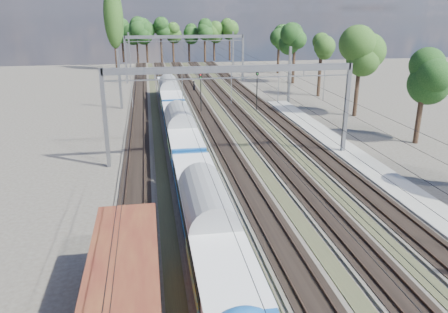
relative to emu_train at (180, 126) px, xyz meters
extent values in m
cube|color=#47423A|center=(-4.50, 10.98, -2.45)|extent=(3.00, 130.00, 0.15)
cube|color=black|center=(-4.50, 10.98, -2.35)|extent=(2.50, 130.00, 0.06)
cube|color=#473326|center=(-5.22, 10.98, -2.25)|extent=(0.08, 130.00, 0.14)
cube|color=#473326|center=(-3.78, 10.98, -2.25)|extent=(0.08, 130.00, 0.14)
cube|color=#47423A|center=(0.00, 10.98, -2.45)|extent=(3.00, 130.00, 0.15)
cube|color=black|center=(0.00, 10.98, -2.35)|extent=(2.50, 130.00, 0.06)
cube|color=#473326|center=(-0.72, 10.98, -2.25)|extent=(0.08, 130.00, 0.14)
cube|color=#473326|center=(0.72, 10.98, -2.25)|extent=(0.08, 130.00, 0.14)
cube|color=#47423A|center=(4.50, 10.98, -2.45)|extent=(3.00, 130.00, 0.15)
cube|color=black|center=(4.50, 10.98, -2.35)|extent=(2.50, 130.00, 0.06)
cube|color=#473326|center=(3.78, 10.98, -2.25)|extent=(0.08, 130.00, 0.14)
cube|color=#473326|center=(5.22, 10.98, -2.25)|extent=(0.08, 130.00, 0.14)
cube|color=#47423A|center=(9.00, 10.98, -2.45)|extent=(3.00, 130.00, 0.15)
cube|color=black|center=(9.00, 10.98, -2.35)|extent=(2.50, 130.00, 0.06)
cube|color=#473326|center=(8.28, 10.98, -2.25)|extent=(0.08, 130.00, 0.14)
cube|color=#473326|center=(9.72, 10.98, -2.25)|extent=(0.08, 130.00, 0.14)
cube|color=#47423A|center=(13.50, 10.98, -2.45)|extent=(3.00, 130.00, 0.15)
cube|color=black|center=(13.50, 10.98, -2.35)|extent=(2.50, 130.00, 0.06)
cube|color=#473326|center=(12.78, 10.98, -2.25)|extent=(0.08, 130.00, 0.14)
cube|color=#473326|center=(14.22, 10.98, -2.25)|extent=(0.08, 130.00, 0.14)
cube|color=#353122|center=(-2.25, 10.98, -2.50)|extent=(1.10, 130.00, 0.05)
cube|color=#353122|center=(2.25, 10.98, -2.50)|extent=(1.10, 130.00, 0.05)
cube|color=#353122|center=(6.75, 10.98, -2.50)|extent=(1.10, 130.00, 0.05)
cube|color=#353122|center=(11.25, 10.98, -2.50)|extent=(1.10, 130.00, 0.05)
cube|color=gray|center=(16.50, -14.02, -2.37)|extent=(3.00, 70.00, 0.30)
cube|color=gray|center=(-7.00, -4.02, 1.98)|extent=(0.35, 0.35, 9.00)
cube|color=gray|center=(16.00, -4.02, 1.98)|extent=(0.35, 0.35, 9.00)
cube|color=gray|center=(4.50, -4.02, 6.18)|extent=(23.00, 0.35, 0.60)
cube|color=gray|center=(-7.00, 43.98, 1.98)|extent=(0.35, 0.35, 9.00)
cube|color=gray|center=(16.00, 43.98, 1.98)|extent=(0.35, 0.35, 9.00)
cube|color=gray|center=(4.50, 43.98, 6.18)|extent=(23.00, 0.35, 0.60)
cube|color=gray|center=(-7.00, 20.98, 1.73)|extent=(0.35, 0.35, 8.50)
cube|color=gray|center=(-7.00, 65.98, 1.73)|extent=(0.35, 0.35, 8.50)
cube|color=gray|center=(18.30, 20.98, 1.73)|extent=(0.35, 0.35, 8.50)
cube|color=gray|center=(18.30, 65.98, 1.73)|extent=(0.35, 0.35, 8.50)
cylinder|color=black|center=(-4.50, 10.98, 2.98)|extent=(0.03, 130.00, 0.03)
cylinder|color=black|center=(-4.50, 10.98, 4.08)|extent=(0.03, 130.00, 0.03)
cylinder|color=black|center=(0.00, 10.98, 2.98)|extent=(0.03, 130.00, 0.03)
cylinder|color=black|center=(0.00, 10.98, 4.08)|extent=(0.03, 130.00, 0.03)
cylinder|color=black|center=(4.50, 10.98, 2.98)|extent=(0.03, 130.00, 0.03)
cylinder|color=black|center=(4.50, 10.98, 4.08)|extent=(0.03, 130.00, 0.03)
cylinder|color=black|center=(9.00, 10.98, 2.98)|extent=(0.03, 130.00, 0.03)
cylinder|color=black|center=(9.00, 10.98, 4.08)|extent=(0.03, 130.00, 0.03)
cylinder|color=black|center=(13.50, 10.98, 2.98)|extent=(0.03, 130.00, 0.03)
cylinder|color=black|center=(13.50, 10.98, 4.08)|extent=(0.03, 130.00, 0.03)
cylinder|color=black|center=(-9.18, 79.95, 0.79)|extent=(0.56, 0.56, 6.63)
sphere|color=#143513|center=(-9.18, 79.95, 6.10)|extent=(4.53, 4.53, 4.53)
cylinder|color=black|center=(-6.34, 77.37, 0.34)|extent=(0.56, 0.56, 5.73)
sphere|color=#143513|center=(-6.34, 77.37, 4.93)|extent=(4.85, 4.85, 4.85)
cylinder|color=black|center=(-2.00, 79.66, 0.37)|extent=(0.56, 0.56, 5.78)
sphere|color=#143513|center=(-2.00, 79.66, 4.99)|extent=(4.69, 4.69, 4.69)
cylinder|color=black|center=(1.34, 77.74, 1.11)|extent=(0.56, 0.56, 7.26)
sphere|color=#143513|center=(1.34, 77.74, 6.91)|extent=(4.68, 4.68, 4.68)
cylinder|color=black|center=(5.08, 79.47, 0.47)|extent=(0.56, 0.56, 5.99)
sphere|color=#143513|center=(5.08, 79.47, 5.26)|extent=(3.99, 3.99, 3.99)
cylinder|color=black|center=(9.01, 79.53, 0.95)|extent=(0.56, 0.56, 6.95)
sphere|color=#143513|center=(9.01, 79.53, 6.50)|extent=(4.00, 4.00, 4.00)
cylinder|color=black|center=(11.78, 78.80, 0.74)|extent=(0.56, 0.56, 6.53)
sphere|color=#143513|center=(11.78, 78.80, 5.96)|extent=(3.86, 3.86, 3.86)
cylinder|color=black|center=(15.19, 77.93, 0.77)|extent=(0.56, 0.56, 6.58)
sphere|color=#143513|center=(15.19, 77.93, 6.03)|extent=(4.97, 4.97, 4.97)
cylinder|color=black|center=(18.82, 76.70, 0.31)|extent=(0.56, 0.56, 5.66)
sphere|color=#143513|center=(18.82, 76.70, 4.83)|extent=(4.91, 4.91, 4.91)
cylinder|color=black|center=(24.08, -1.25, 0.29)|extent=(0.56, 0.56, 5.63)
sphere|color=#143513|center=(24.08, -1.25, 4.80)|extent=(3.88, 3.88, 3.88)
cylinder|color=black|center=(24.15, 13.79, 0.39)|extent=(0.56, 0.56, 5.83)
sphere|color=#143513|center=(24.15, 13.79, 5.05)|extent=(4.74, 4.74, 4.74)
cylinder|color=black|center=(25.19, 24.93, 0.30)|extent=(0.56, 0.56, 5.66)
sphere|color=#143513|center=(25.19, 24.93, 4.83)|extent=(4.71, 4.71, 4.71)
cylinder|color=black|center=(25.23, 39.49, 0.02)|extent=(0.56, 0.56, 5.08)
sphere|color=#143513|center=(25.23, 39.49, 4.08)|extent=(4.23, 4.23, 4.23)
cylinder|color=black|center=(24.72, 52.13, 0.40)|extent=(0.56, 0.56, 5.85)
sphere|color=#143513|center=(24.72, 52.13, 5.08)|extent=(3.43, 3.43, 3.43)
cylinder|color=black|center=(-10.00, 63.98, 5.48)|extent=(0.70, 0.70, 16.00)
ellipsoid|color=#254E1A|center=(-10.00, 63.98, 9.48)|extent=(4.40, 4.40, 14.08)
cube|color=black|center=(0.00, -13.20, -1.97)|extent=(2.01, 3.01, 0.80)
cube|color=#0F478F|center=(0.00, -20.23, -0.47)|extent=(2.81, 20.09, 1.91)
cube|color=silver|center=(0.00, -20.23, 0.04)|extent=(2.89, 19.29, 0.95)
cube|color=black|center=(1.45, -20.23, 0.04)|extent=(0.04, 17.08, 0.70)
cube|color=yellow|center=(0.00, -24.65, -0.97)|extent=(2.91, 5.63, 0.70)
cylinder|color=gray|center=(0.00, -20.23, 0.49)|extent=(2.85, 20.09, 2.85)
cube|color=black|center=(0.00, -6.57, -1.97)|extent=(2.01, 3.01, 0.80)
cube|color=black|center=(0.00, 7.49, -1.97)|extent=(2.01, 3.01, 0.80)
cube|color=#0F478F|center=(0.00, 0.46, -0.47)|extent=(2.81, 20.09, 1.91)
cube|color=silver|center=(0.00, 0.46, 0.04)|extent=(2.89, 19.29, 0.95)
cube|color=black|center=(1.45, 0.46, 0.04)|extent=(0.04, 17.08, 0.70)
cube|color=yellow|center=(0.00, -3.96, -0.97)|extent=(2.91, 5.63, 0.70)
cylinder|color=gray|center=(0.00, 0.46, 0.49)|extent=(2.85, 20.09, 2.85)
cube|color=black|center=(0.00, 14.12, -1.97)|extent=(2.01, 3.01, 0.80)
cube|color=black|center=(0.00, 28.19, -1.97)|extent=(2.01, 3.01, 0.80)
cube|color=#0F478F|center=(0.00, 21.16, -0.47)|extent=(2.81, 20.09, 1.91)
cube|color=silver|center=(0.00, 21.16, 0.04)|extent=(2.89, 19.29, 0.95)
cube|color=black|center=(1.45, 21.16, 0.04)|extent=(0.04, 17.08, 0.70)
cube|color=yellow|center=(0.00, 16.74, -0.97)|extent=(2.91, 5.63, 0.70)
cylinder|color=gray|center=(0.00, 21.16, 0.49)|extent=(2.85, 20.09, 2.85)
cube|color=black|center=(-4.50, -23.48, -2.01)|extent=(2.06, 2.68, 0.72)
cube|color=#521815|center=(-4.50, -28.54, 1.29)|extent=(2.99, 14.44, 0.12)
imported|color=black|center=(4.93, 32.99, -1.58)|extent=(0.64, 0.79, 1.88)
cylinder|color=black|center=(4.13, 16.59, -0.15)|extent=(0.13, 0.13, 4.74)
cube|color=black|center=(4.13, 16.59, 2.55)|extent=(0.37, 0.28, 0.66)
sphere|color=red|center=(4.13, 16.47, 2.74)|extent=(0.15, 0.15, 0.15)
sphere|color=#0C9919|center=(4.13, 16.47, 2.41)|extent=(0.15, 0.15, 0.15)
cylinder|color=black|center=(12.06, 16.23, 0.01)|extent=(0.14, 0.14, 5.08)
cube|color=black|center=(12.06, 16.23, 2.91)|extent=(0.40, 0.31, 0.71)
sphere|color=red|center=(12.06, 16.10, 3.11)|extent=(0.16, 0.16, 0.16)
sphere|color=#0C9919|center=(12.06, 16.10, 2.76)|extent=(0.16, 0.16, 0.16)
camera|label=1|loc=(-3.02, -43.31, 11.41)|focal=35.00mm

